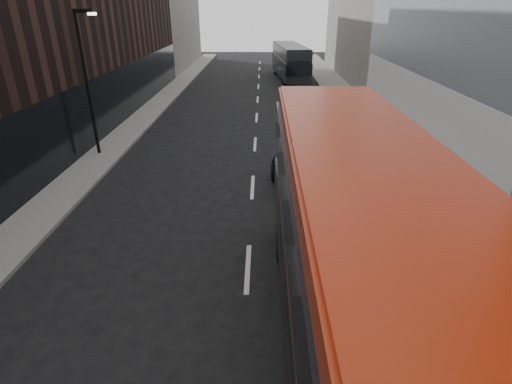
{
  "coord_description": "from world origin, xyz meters",
  "views": [
    {
      "loc": [
        0.41,
        -2.05,
        7.31
      ],
      "look_at": [
        0.25,
        8.17,
        2.5
      ],
      "focal_mm": 28.0,
      "sensor_mm": 36.0,
      "label": 1
    }
  ],
  "objects_px": {
    "car_b": "(312,117)",
    "car_c": "(302,96)",
    "grey_bus": "(290,61)",
    "street_lamp": "(87,75)",
    "car_a": "(293,176)",
    "red_bus": "(358,258)"
  },
  "relations": [
    {
      "from": "car_a",
      "to": "car_b",
      "type": "height_order",
      "value": "car_a"
    },
    {
      "from": "red_bus",
      "to": "car_b",
      "type": "relative_size",
      "value": 3.36
    },
    {
      "from": "car_a",
      "to": "red_bus",
      "type": "bearing_deg",
      "value": -92.26
    },
    {
      "from": "grey_bus",
      "to": "red_bus",
      "type": "bearing_deg",
      "value": -97.19
    },
    {
      "from": "grey_bus",
      "to": "car_a",
      "type": "distance_m",
      "value": 28.71
    },
    {
      "from": "car_b",
      "to": "grey_bus",
      "type": "bearing_deg",
      "value": 91.78
    },
    {
      "from": "street_lamp",
      "to": "car_b",
      "type": "distance_m",
      "value": 13.71
    },
    {
      "from": "car_b",
      "to": "car_a",
      "type": "bearing_deg",
      "value": -100.27
    },
    {
      "from": "red_bus",
      "to": "grey_bus",
      "type": "xyz_separation_m",
      "value": [
        1.0,
        37.79,
        -0.92
      ]
    },
    {
      "from": "car_a",
      "to": "car_c",
      "type": "height_order",
      "value": "car_c"
    },
    {
      "from": "car_b",
      "to": "car_c",
      "type": "distance_m",
      "value": 6.29
    },
    {
      "from": "street_lamp",
      "to": "grey_bus",
      "type": "relative_size",
      "value": 0.63
    },
    {
      "from": "street_lamp",
      "to": "grey_bus",
      "type": "xyz_separation_m",
      "value": [
        11.54,
        24.3,
        -2.3
      ]
    },
    {
      "from": "car_c",
      "to": "car_a",
      "type": "bearing_deg",
      "value": -89.8
    },
    {
      "from": "red_bus",
      "to": "street_lamp",
      "type": "bearing_deg",
      "value": 128.08
    },
    {
      "from": "street_lamp",
      "to": "car_a",
      "type": "bearing_deg",
      "value": -23.51
    },
    {
      "from": "street_lamp",
      "to": "car_c",
      "type": "xyz_separation_m",
      "value": [
        11.83,
        12.05,
        -3.46
      ]
    },
    {
      "from": "red_bus",
      "to": "car_a",
      "type": "relative_size",
      "value": 3.08
    },
    {
      "from": "street_lamp",
      "to": "grey_bus",
      "type": "bearing_deg",
      "value": 64.6
    },
    {
      "from": "car_a",
      "to": "car_c",
      "type": "xyz_separation_m",
      "value": [
        1.85,
        16.39,
        0.03
      ]
    },
    {
      "from": "street_lamp",
      "to": "car_b",
      "type": "height_order",
      "value": "street_lamp"
    },
    {
      "from": "grey_bus",
      "to": "car_b",
      "type": "distance_m",
      "value": 18.59
    }
  ]
}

